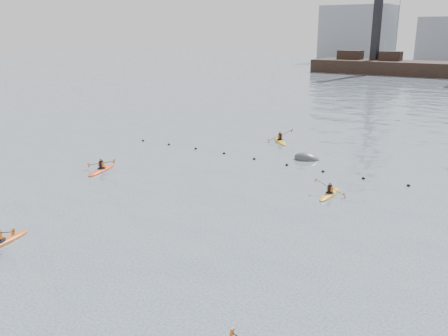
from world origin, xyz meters
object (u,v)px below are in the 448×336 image
(kayaker_2, at_px, (102,169))
(kayaker_3, at_px, (330,194))
(kayaker_5, at_px, (280,141))
(mooring_buoy, at_px, (307,160))

(kayaker_2, distance_m, kayaker_3, 16.60)
(kayaker_2, bearing_deg, kayaker_5, 51.53)
(kayaker_2, bearing_deg, mooring_buoy, 29.05)
(kayaker_3, bearing_deg, mooring_buoy, 122.50)
(kayaker_5, bearing_deg, kayaker_2, -154.05)
(kayaker_3, height_order, mooring_buoy, kayaker_3)
(mooring_buoy, bearing_deg, kayaker_3, -56.62)
(kayaker_2, xyz_separation_m, kayaker_5, (6.57, 15.87, 0.00))
(kayaker_2, relative_size, kayaker_3, 1.14)
(kayaker_2, xyz_separation_m, mooring_buoy, (11.34, 11.35, -0.10))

